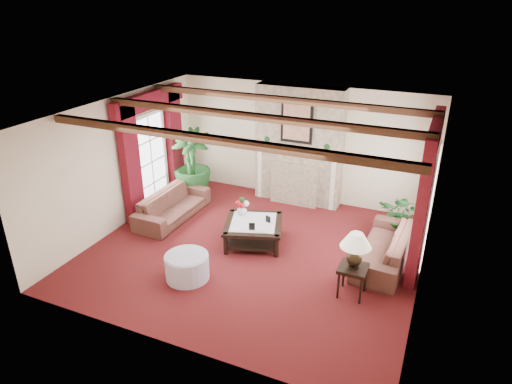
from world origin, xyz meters
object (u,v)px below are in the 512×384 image
at_px(coffee_table, 253,232).
at_px(ottoman, 187,267).
at_px(potted_palm, 192,178).
at_px(side_table, 352,281).
at_px(sofa_left, 172,201).
at_px(sofa_right, 385,242).

bearing_deg(coffee_table, ottoman, -128.16).
bearing_deg(potted_palm, coffee_table, -33.39).
bearing_deg(side_table, sofa_left, 164.34).
bearing_deg(sofa_right, sofa_left, -86.18).
relative_size(sofa_left, side_table, 3.73).
distance_m(coffee_table, side_table, 2.33).
bearing_deg(sofa_left, coffee_table, -97.00).
height_order(sofa_left, side_table, sofa_left).
distance_m(sofa_right, ottoman, 3.59).
height_order(coffee_table, ottoman, coffee_table).
xyz_separation_m(sofa_right, side_table, (-0.32, -1.25, -0.13)).
relative_size(potted_palm, coffee_table, 1.70).
bearing_deg(sofa_left, ottoman, -140.06).
bearing_deg(potted_palm, side_table, -28.37).
bearing_deg(sofa_right, ottoman, -54.74).
distance_m(potted_palm, side_table, 5.03).
distance_m(potted_palm, coffee_table, 2.73).
distance_m(sofa_right, coffee_table, 2.50).
xyz_separation_m(sofa_left, coffee_table, (2.06, -0.29, -0.16)).
height_order(potted_palm, side_table, potted_palm).
relative_size(sofa_right, ottoman, 2.74).
bearing_deg(coffee_table, potted_palm, 128.31).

